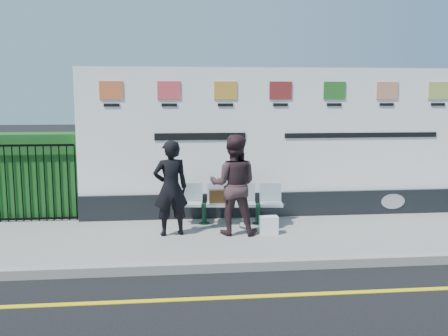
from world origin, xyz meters
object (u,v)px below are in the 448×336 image
(bench, at_px, (231,213))
(woman_left, at_px, (171,188))
(billboard, at_px, (279,153))
(woman_right, at_px, (234,185))

(bench, height_order, woman_left, woman_left)
(billboard, distance_m, bench, 1.63)
(billboard, relative_size, woman_right, 4.51)
(bench, xyz_separation_m, woman_right, (-0.04, -0.67, 0.68))
(woman_left, height_order, woman_right, woman_right)
(woman_left, bearing_deg, bench, -163.18)
(bench, relative_size, woman_left, 1.16)
(billboard, xyz_separation_m, woman_right, (-1.09, -1.28, -0.41))
(bench, height_order, woman_right, woman_right)
(bench, relative_size, woman_right, 1.10)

